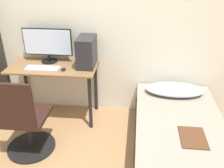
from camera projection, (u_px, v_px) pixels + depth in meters
wall_back at (94, 20)px, 3.06m from camera, size 8.00×0.05×2.50m
desk at (54, 75)px, 3.15m from camera, size 1.09×0.53×0.73m
office_chair at (25, 125)px, 2.63m from camera, size 0.53×0.53×0.93m
bed at (180, 149)px, 2.52m from camera, size 0.94×2.05×0.43m
pillow at (175, 89)px, 3.06m from camera, size 0.71×0.36×0.11m
magazine at (193, 137)px, 2.33m from camera, size 0.24×0.32×0.01m
monitor at (48, 44)px, 3.12m from camera, size 0.62×0.21×0.43m
keyboard at (43, 68)px, 3.00m from camera, size 0.41×0.14×0.02m
pc_tower at (87, 52)px, 3.03m from camera, size 0.20×0.35×0.36m
mouse at (63, 69)px, 2.98m from camera, size 0.06×0.09×0.02m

